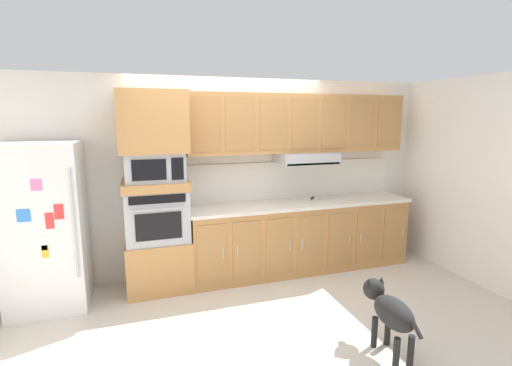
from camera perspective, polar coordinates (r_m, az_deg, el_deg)
The scene contains 15 objects.
ground_plane at distance 4.25m, azimuth -0.32°, elevation -18.17°, with size 9.60×9.60×0.00m, color beige.
back_kitchen_wall at distance 4.87m, azimuth -4.31°, elevation 1.07°, with size 6.20×0.12×2.50m, color silver.
side_panel_right at distance 5.36m, azimuth 29.49°, elevation 0.62°, with size 0.12×7.10×2.50m, color white.
refrigerator at distance 4.49m, azimuth -29.63°, elevation -5.84°, with size 0.76×0.73×1.76m.
oven_base_cabinet at distance 4.64m, azimuth -14.64°, elevation -11.86°, with size 0.74×0.62×0.60m, color #B77F47.
built_in_oven at distance 4.46m, azimuth -14.98°, elevation -4.69°, with size 0.70×0.62×0.60m.
appliance_mid_shelf at distance 4.39m, azimuth -15.19°, elevation -0.26°, with size 0.74×0.62×0.10m, color #B77F47.
microwave at distance 4.35m, azimuth -15.31°, elevation 2.46°, with size 0.64×0.54×0.32m.
appliance_upper_cabinet at distance 4.32m, azimuth -15.63°, elevation 9.05°, with size 0.74×0.62×0.68m, color #B77F47.
lower_cabinet_run at distance 5.02m, azimuth 6.91°, elevation -8.24°, with size 2.93×0.63×0.88m.
countertop_slab at distance 4.89m, azimuth 7.00°, elevation -3.10°, with size 2.97×0.64×0.04m, color silver.
backsplash_panel at distance 5.10m, azimuth 5.70°, elevation 0.55°, with size 2.97×0.02×0.50m, color silver.
upper_cabinet_with_hood at distance 4.88m, azimuth 6.70°, elevation 8.74°, with size 2.93×0.48×0.88m.
screwdriver at distance 5.08m, azimuth 8.76°, elevation -2.28°, with size 0.17×0.17×0.03m.
dog at distance 3.52m, azimuth 19.77°, elevation -17.88°, with size 0.27×0.82×0.58m.
Camera 1 is at (-1.13, -3.56, 2.01)m, focal length 26.02 mm.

